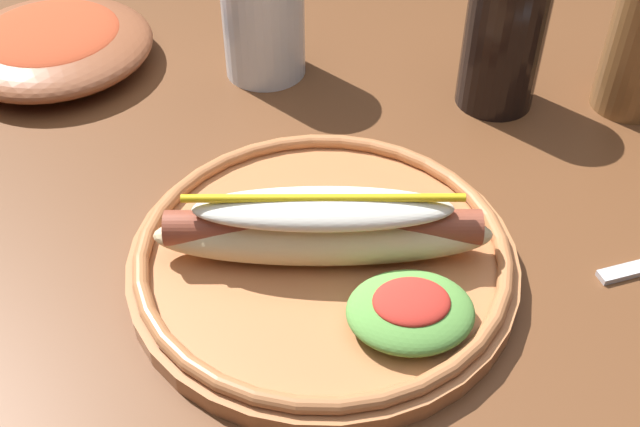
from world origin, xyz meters
name	(u,v)px	position (x,y,z in m)	size (l,w,h in m)	color
dining_table	(345,301)	(0.00, 0.00, 0.64)	(1.17, 0.93, 0.74)	brown
hot_dog_plate	(327,253)	(-0.02, -0.06, 0.76)	(0.29, 0.29, 0.08)	#B77042
soda_cup	(503,43)	(0.16, 0.16, 0.80)	(0.07, 0.07, 0.13)	black
water_cup	(263,12)	(-0.06, 0.23, 0.81)	(0.08, 0.08, 0.13)	silver
side_bowl	(53,43)	(-0.27, 0.25, 0.76)	(0.20, 0.20, 0.05)	brown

